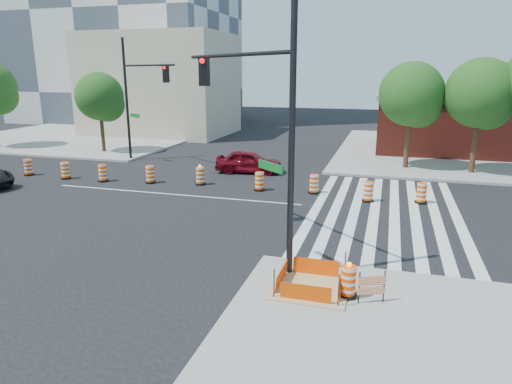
# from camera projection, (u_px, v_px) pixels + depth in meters

# --- Properties ---
(ground) EXTENTS (120.00, 120.00, 0.00)m
(ground) POSITION_uv_depth(u_px,v_px,m) (172.00, 194.00, 24.35)
(ground) COLOR black
(ground) RESTS_ON ground
(sidewalk_ne) EXTENTS (22.00, 22.00, 0.15)m
(sidewalk_ne) POSITION_uv_depth(u_px,v_px,m) (481.00, 153.00, 36.12)
(sidewalk_ne) COLOR gray
(sidewalk_ne) RESTS_ON ground
(sidewalk_nw) EXTENTS (22.00, 22.00, 0.15)m
(sidewalk_nw) POSITION_uv_depth(u_px,v_px,m) (91.00, 135.00, 45.91)
(sidewalk_nw) COLOR gray
(sidewalk_nw) RESTS_ON ground
(crosswalk_east) EXTENTS (6.75, 13.50, 0.01)m
(crosswalk_east) POSITION_uv_depth(u_px,v_px,m) (384.00, 211.00, 21.37)
(crosswalk_east) COLOR silver
(crosswalk_east) RESTS_ON ground
(lane_centerline) EXTENTS (14.00, 0.12, 0.01)m
(lane_centerline) POSITION_uv_depth(u_px,v_px,m) (172.00, 194.00, 24.34)
(lane_centerline) COLOR silver
(lane_centerline) RESTS_ON ground
(excavation_pit) EXTENTS (2.20, 2.20, 0.90)m
(excavation_pit) POSITION_uv_depth(u_px,v_px,m) (311.00, 286.00, 13.50)
(excavation_pit) COLOR tan
(excavation_pit) RESTS_ON ground
(brick_storefront) EXTENTS (16.50, 8.50, 4.60)m
(brick_storefront) POSITION_uv_depth(u_px,v_px,m) (485.00, 125.00, 35.54)
(brick_storefront) COLOR maroon
(brick_storefront) RESTS_ON ground
(beige_midrise) EXTENTS (14.00, 10.00, 10.00)m
(beige_midrise) POSITION_uv_depth(u_px,v_px,m) (160.00, 85.00, 46.72)
(beige_midrise) COLOR tan
(beige_midrise) RESTS_ON ground
(red_coupe) EXTENTS (4.44, 2.25, 1.45)m
(red_coupe) POSITION_uv_depth(u_px,v_px,m) (249.00, 162.00, 29.36)
(red_coupe) COLOR #630813
(red_coupe) RESTS_ON ground
(signal_pole_se) EXTENTS (5.11, 4.40, 8.72)m
(signal_pole_se) POSITION_uv_depth(u_px,v_px,m) (258.00, 105.00, 14.68)
(signal_pole_se) COLOR black
(signal_pole_se) RESTS_ON ground
(signal_pole_nw) EXTENTS (5.58, 3.43, 8.48)m
(signal_pole_nw) POSITION_uv_depth(u_px,v_px,m) (138.00, 89.00, 31.11)
(signal_pole_nw) COLOR black
(signal_pole_nw) RESTS_ON ground
(pit_drum) EXTENTS (0.54, 0.54, 1.06)m
(pit_drum) POSITION_uv_depth(u_px,v_px,m) (348.00, 282.00, 12.91)
(pit_drum) COLOR black
(pit_drum) RESTS_ON ground
(barricade) EXTENTS (0.75, 0.36, 0.95)m
(barricade) POSITION_uv_depth(u_px,v_px,m) (372.00, 285.00, 12.55)
(barricade) COLOR #FA4E05
(barricade) RESTS_ON ground
(tree_north_b) EXTENTS (3.71, 3.71, 6.31)m
(tree_north_b) POSITION_uv_depth(u_px,v_px,m) (100.00, 99.00, 35.47)
(tree_north_b) COLOR #382314
(tree_north_b) RESTS_ON ground
(tree_north_c) EXTENTS (4.12, 4.12, 7.00)m
(tree_north_c) POSITION_uv_depth(u_px,v_px,m) (412.00, 98.00, 29.31)
(tree_north_c) COLOR #382314
(tree_north_c) RESTS_ON ground
(tree_north_d) EXTENTS (4.23, 4.23, 7.19)m
(tree_north_d) POSITION_uv_depth(u_px,v_px,m) (481.00, 97.00, 27.78)
(tree_north_d) COLOR #382314
(tree_north_d) RESTS_ON ground
(median_drum_0) EXTENTS (0.60, 0.60, 1.02)m
(median_drum_0) POSITION_uv_depth(u_px,v_px,m) (28.00, 168.00, 28.67)
(median_drum_0) COLOR black
(median_drum_0) RESTS_ON ground
(median_drum_1) EXTENTS (0.60, 0.60, 1.02)m
(median_drum_1) POSITION_uv_depth(u_px,v_px,m) (65.00, 171.00, 27.70)
(median_drum_1) COLOR black
(median_drum_1) RESTS_ON ground
(median_drum_2) EXTENTS (0.60, 0.60, 1.02)m
(median_drum_2) POSITION_uv_depth(u_px,v_px,m) (103.00, 174.00, 27.05)
(median_drum_2) COLOR black
(median_drum_2) RESTS_ON ground
(median_drum_3) EXTENTS (0.60, 0.60, 1.02)m
(median_drum_3) POSITION_uv_depth(u_px,v_px,m) (150.00, 175.00, 26.67)
(median_drum_3) COLOR black
(median_drum_3) RESTS_ON ground
(median_drum_4) EXTENTS (0.60, 0.60, 1.18)m
(median_drum_4) POSITION_uv_depth(u_px,v_px,m) (200.00, 176.00, 26.28)
(median_drum_4) COLOR black
(median_drum_4) RESTS_ON ground
(median_drum_5) EXTENTS (0.60, 0.60, 1.02)m
(median_drum_5) POSITION_uv_depth(u_px,v_px,m) (259.00, 182.00, 25.00)
(median_drum_5) COLOR black
(median_drum_5) RESTS_ON ground
(median_drum_6) EXTENTS (0.60, 0.60, 1.02)m
(median_drum_6) POSITION_uv_depth(u_px,v_px,m) (314.00, 185.00, 24.42)
(median_drum_6) COLOR black
(median_drum_6) RESTS_ON ground
(median_drum_7) EXTENTS (0.60, 0.60, 1.02)m
(median_drum_7) POSITION_uv_depth(u_px,v_px,m) (368.00, 192.00, 22.88)
(median_drum_7) COLOR black
(median_drum_7) RESTS_ON ground
(median_drum_8) EXTENTS (0.60, 0.60, 1.02)m
(median_drum_8) POSITION_uv_depth(u_px,v_px,m) (421.00, 194.00, 22.60)
(median_drum_8) COLOR black
(median_drum_8) RESTS_ON ground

